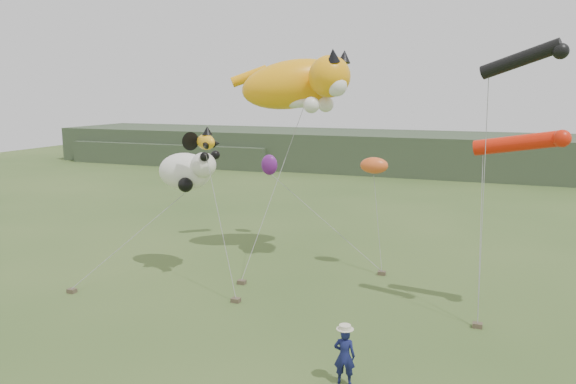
# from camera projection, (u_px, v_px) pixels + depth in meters

# --- Properties ---
(ground) EXTENTS (120.00, 120.00, 0.00)m
(ground) POSITION_uv_depth(u_px,v_px,m) (284.00, 353.00, 18.33)
(ground) COLOR #385123
(ground) RESTS_ON ground
(headland) EXTENTS (90.00, 13.00, 4.00)m
(headland) POSITION_uv_depth(u_px,v_px,m) (410.00, 153.00, 60.13)
(headland) COLOR #2D3D28
(headland) RESTS_ON ground
(festival_attendant) EXTENTS (0.67, 0.49, 1.72)m
(festival_attendant) POSITION_uv_depth(u_px,v_px,m) (344.00, 356.00, 16.25)
(festival_attendant) COLOR #14184B
(festival_attendant) RESTS_ON ground
(sandbag_anchors) EXTENTS (16.59, 7.36, 0.18)m
(sandbag_anchors) POSITION_uv_depth(u_px,v_px,m) (278.00, 293.00, 23.55)
(sandbag_anchors) COLOR brown
(sandbag_anchors) RESTS_ON ground
(cat_kite) EXTENTS (6.98, 4.63, 3.19)m
(cat_kite) POSITION_uv_depth(u_px,v_px,m) (301.00, 83.00, 27.40)
(cat_kite) COLOR #FAA20E
(cat_kite) RESTS_ON ground
(fish_kite) EXTENTS (2.23, 1.47, 1.07)m
(fish_kite) POSITION_uv_depth(u_px,v_px,m) (199.00, 141.00, 24.08)
(fish_kite) COLOR #FFAD18
(fish_kite) RESTS_ON ground
(tube_kites) EXTENTS (3.31, 2.23, 4.14)m
(tube_kites) POSITION_uv_depth(u_px,v_px,m) (526.00, 111.00, 19.80)
(tube_kites) COLOR black
(tube_kites) RESTS_ON ground
(panda_kite) EXTENTS (3.05, 1.98, 1.90)m
(panda_kite) POSITION_uv_depth(u_px,v_px,m) (188.00, 171.00, 25.93)
(panda_kite) COLOR white
(panda_kite) RESTS_ON ground
(misc_kites) EXTENTS (8.12, 4.71, 1.75)m
(misc_kites) POSITION_uv_depth(u_px,v_px,m) (317.00, 165.00, 29.08)
(misc_kites) COLOR #E65A24
(misc_kites) RESTS_ON ground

